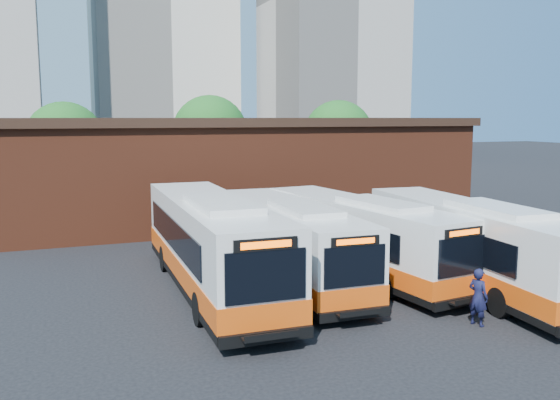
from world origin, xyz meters
name	(u,v)px	position (x,y,z in m)	size (l,w,h in m)	color
ground	(403,306)	(0.00, 0.00, 0.00)	(220.00, 220.00, 0.00)	black
bus_west	(212,247)	(-5.61, 4.23, 1.65)	(3.06, 13.38, 3.62)	silver
bus_midwest	(292,244)	(-2.31, 4.46, 1.46)	(2.88, 11.89, 3.21)	silver
bus_mideast	(360,239)	(0.65, 4.30, 1.47)	(3.85, 12.09, 3.25)	silver
bus_east	(470,248)	(3.69, 1.16, 1.52)	(3.35, 12.45, 3.36)	silver
transit_worker	(478,297)	(1.15, -2.42, 0.91)	(0.66, 0.43, 1.82)	#111333
depot_building	(234,167)	(0.00, 20.00, 3.26)	(28.60, 12.60, 6.40)	#5F2816
tree_west	(65,141)	(-10.00, 32.00, 4.64)	(6.00, 6.00, 7.65)	#382314
tree_mid	(210,133)	(2.00, 34.00, 5.08)	(6.56, 6.56, 8.36)	#382314
tree_east	(338,135)	(13.00, 31.00, 4.83)	(6.24, 6.24, 7.96)	#382314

